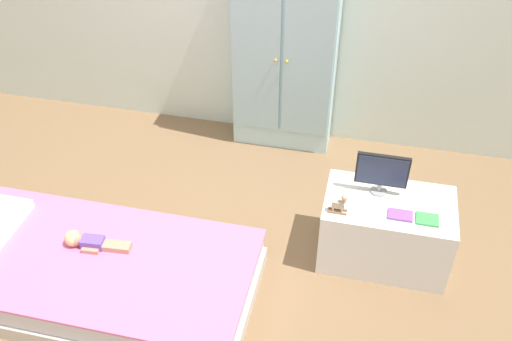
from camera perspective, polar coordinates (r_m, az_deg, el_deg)
name	(u,v)px	position (r m, az deg, el deg)	size (l,w,h in m)	color
ground_plane	(203,263)	(3.64, -5.33, -9.20)	(10.00, 10.00, 0.02)	brown
bed	(98,274)	(3.51, -15.53, -9.90)	(1.83, 0.91, 0.26)	beige
doll	(85,241)	(3.48, -16.70, -6.75)	(0.39, 0.14, 0.10)	#6B4CB2
wardrobe	(285,52)	(4.21, 2.90, 11.77)	(0.74, 0.27, 1.56)	silver
tv_stand	(385,230)	(3.58, 12.80, -5.83)	(0.76, 0.47, 0.45)	silver
tv_monitor	(382,172)	(3.39, 12.49, -0.11)	(0.31, 0.10, 0.27)	#99999E
rocking_horse_toy	(340,204)	(3.27, 8.39, -3.31)	(0.11, 0.04, 0.13)	#8E6642
book_purple	(400,215)	(3.35, 14.23, -4.35)	(0.14, 0.09, 0.01)	#8E51B2
book_green	(427,219)	(3.37, 16.76, -4.70)	(0.13, 0.10, 0.01)	#429E51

